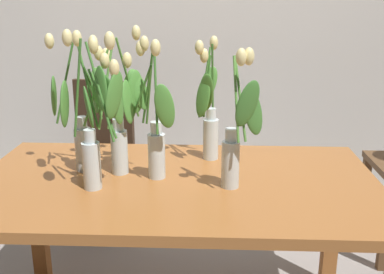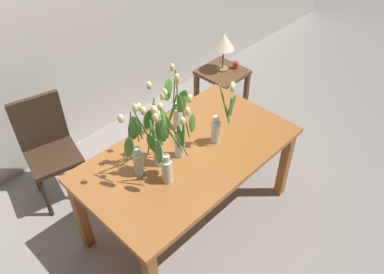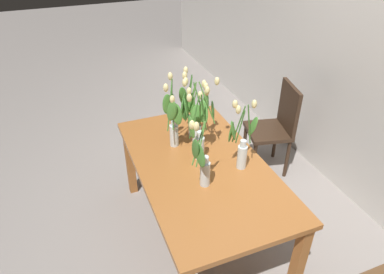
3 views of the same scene
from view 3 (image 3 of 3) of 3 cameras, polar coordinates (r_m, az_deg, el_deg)
name	(u,v)px [view 3 (image 3 of 3)]	position (r m, az deg, el deg)	size (l,w,h in m)	color
ground_plane	(200,234)	(3.04, 1.25, -15.58)	(18.00, 18.00, 0.00)	gray
dining_table	(201,174)	(2.59, 1.43, -6.09)	(1.60, 0.90, 0.74)	#A3602D
tulip_vase_0	(195,119)	(2.61, 0.45, 2.93)	(0.23, 0.28, 0.58)	silver
tulip_vase_1	(173,123)	(2.60, -3.15, 2.38)	(0.25, 0.14, 0.59)	silver
tulip_vase_2	(199,130)	(2.49, 1.23, 1.20)	(0.23, 0.20, 0.55)	silver
tulip_vase_3	(202,165)	(2.23, 1.73, -4.59)	(0.16, 0.15, 0.53)	silver
tulip_vase_4	(241,143)	(2.42, 8.06, -1.01)	(0.12, 0.23, 0.54)	silver
tulip_vase_5	(194,111)	(2.72, 0.36, 4.26)	(0.26, 0.23, 0.56)	silver
dining_chair	(276,124)	(3.52, 13.66, 2.06)	(0.48, 0.48, 0.93)	#382619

